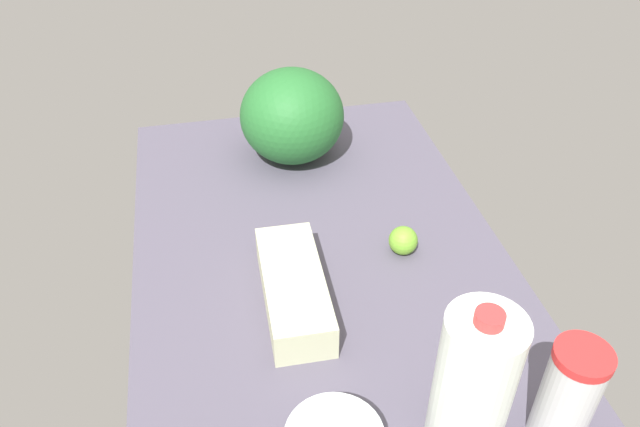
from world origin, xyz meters
TOP-DOWN VIEW (x-y plane):
  - countertop at (0.00, 0.00)cm, footprint 120.00×76.00cm
  - watermelon at (-37.18, 0.90)cm, footprint 25.30×25.30cm
  - egg_carton at (13.28, -7.78)cm, footprint 29.28×11.59cm
  - milk_jug at (46.16, 12.49)cm, footprint 11.38×11.38cm
  - tumbler_cup at (49.14, 26.14)cm, footprint 8.26×8.26cm
  - lime_loose at (3.50, 16.69)cm, footprint 5.98×5.98cm

SIDE VIEW (x-z plane):
  - countertop at x=0.00cm, z-range 0.00..3.00cm
  - lime_loose at x=3.50cm, z-range 3.00..8.98cm
  - egg_carton at x=13.28cm, z-range 3.00..10.23cm
  - tumbler_cup at x=49.14cm, z-range 3.04..22.54cm
  - watermelon at x=-37.18cm, z-range 3.00..26.01cm
  - milk_jug at x=46.16cm, z-range 2.22..29.28cm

